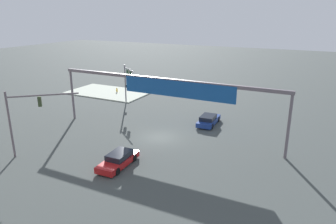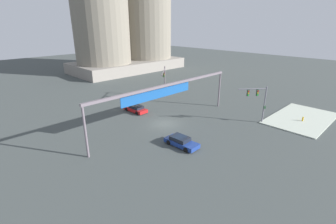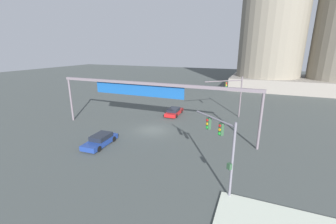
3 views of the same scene
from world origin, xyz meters
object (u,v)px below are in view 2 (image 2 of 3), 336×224
at_px(traffic_signal_near_corner, 164,78).
at_px(fire_hydrant_on_curb, 303,119).
at_px(traffic_signal_opposite_side, 258,98).
at_px(sedan_car_approaching, 136,109).
at_px(sedan_car_waiting_far, 181,142).

bearing_deg(traffic_signal_near_corner, fire_hydrant_on_curb, 65.27).
xyz_separation_m(traffic_signal_opposite_side, fire_hydrant_on_curb, (5.70, -5.07, -3.54)).
height_order(traffic_signal_near_corner, traffic_signal_opposite_side, traffic_signal_near_corner).
height_order(sedan_car_approaching, fire_hydrant_on_curb, sedan_car_approaching).
height_order(traffic_signal_near_corner, sedan_car_waiting_far, traffic_signal_near_corner).
xyz_separation_m(traffic_signal_opposite_side, sedan_car_waiting_far, (-13.84, 3.02, -3.45)).
distance_m(traffic_signal_opposite_side, sedan_car_waiting_far, 14.58).
distance_m(sedan_car_waiting_far, fire_hydrant_on_curb, 21.15).
bearing_deg(sedan_car_approaching, traffic_signal_near_corner, -79.57).
distance_m(traffic_signal_opposite_side, sedan_car_approaching, 20.29).
distance_m(traffic_signal_near_corner, sedan_car_approaching, 9.87).
xyz_separation_m(traffic_signal_near_corner, sedan_car_approaching, (-8.88, -2.02, -3.81)).
distance_m(traffic_signal_near_corner, fire_hydrant_on_curb, 25.55).
bearing_deg(traffic_signal_near_corner, sedan_car_approaching, -28.35).
height_order(traffic_signal_opposite_side, fire_hydrant_on_curb, traffic_signal_opposite_side).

